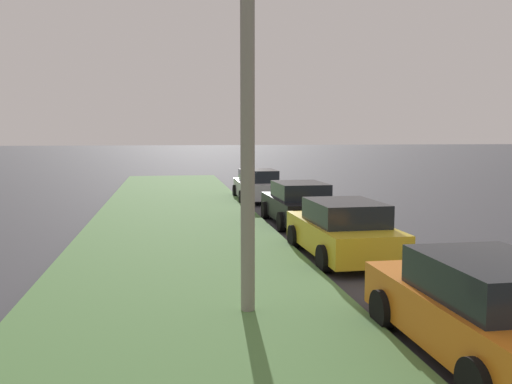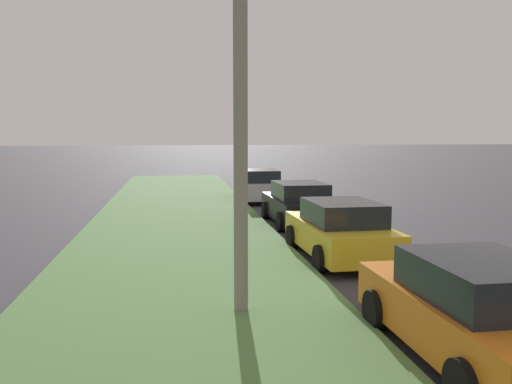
# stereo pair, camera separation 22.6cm
# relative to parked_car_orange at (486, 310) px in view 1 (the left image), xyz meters

# --- Properties ---
(grass_median) EXTENTS (60.00, 6.00, 0.12)m
(grass_median) POSITION_rel_parked_car_orange_xyz_m (3.05, 3.97, -0.66)
(grass_median) COLOR #517F42
(grass_median) RESTS_ON ground
(parked_car_orange) EXTENTS (4.31, 2.05, 1.47)m
(parked_car_orange) POSITION_rel_parked_car_orange_xyz_m (0.00, 0.00, 0.00)
(parked_car_orange) COLOR orange
(parked_car_orange) RESTS_ON ground
(parked_car_yellow) EXTENTS (4.34, 2.10, 1.47)m
(parked_car_yellow) POSITION_rel_parked_car_orange_xyz_m (6.32, -0.03, 0.00)
(parked_car_yellow) COLOR gold
(parked_car_yellow) RESTS_ON ground
(parked_car_black) EXTENTS (4.33, 2.08, 1.47)m
(parked_car_black) POSITION_rel_parked_car_orange_xyz_m (11.56, -0.17, 0.00)
(parked_car_black) COLOR black
(parked_car_black) RESTS_ON ground
(parked_car_silver) EXTENTS (4.33, 2.08, 1.47)m
(parked_car_silver) POSITION_rel_parked_car_orange_xyz_m (18.33, 0.16, 0.00)
(parked_car_silver) COLOR #B2B5BA
(parked_car_silver) RESTS_ON ground
(streetlight) EXTENTS (1.01, 2.82, 7.50)m
(streetlight) POSITION_rel_parked_car_orange_xyz_m (2.24, 2.62, 3.67)
(streetlight) COLOR gray
(streetlight) RESTS_ON ground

